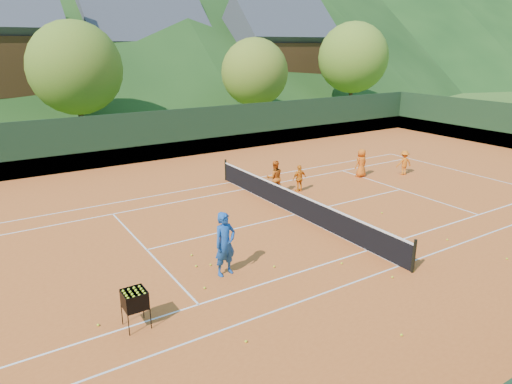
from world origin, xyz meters
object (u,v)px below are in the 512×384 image
chalet_mid (146,62)px  chalet_right (278,58)px  student_c (361,163)px  tennis_net (296,203)px  student_b (299,178)px  coach (225,244)px  student_d (404,163)px  student_a (275,178)px  ball_hopper (135,300)px

chalet_mid → chalet_right: 14.56m
student_c → tennis_net: student_c is taller
chalet_right → student_b: bearing=-123.1°
coach → tennis_net: (4.93, 2.97, -0.51)m
student_d → chalet_mid: (-2.64, 32.23, 4.31)m
student_d → tennis_net: 8.82m
coach → student_a: (5.73, 5.66, -0.19)m
student_b → chalet_mid: chalet_mid is taller
student_b → tennis_net: bearing=50.6°
coach → student_d: (13.57, 4.74, -0.34)m
student_b → tennis_net: size_ratio=0.11×
student_a → chalet_right: 33.68m
student_c → student_b: bearing=0.0°
tennis_net → ball_hopper: bearing=-152.7°
student_a → student_c: bearing=-164.0°
coach → student_c: 12.67m
student_c → ball_hopper: 16.08m
student_c → ball_hopper: size_ratio=1.51×
student_c → student_d: student_c is taller
coach → chalet_mid: (10.93, 36.97, 3.96)m
coach → student_b: coach is taller
student_b → ball_hopper: student_b is taller
student_b → chalet_mid: (3.95, 31.58, 4.32)m
student_c → chalet_right: (13.61, 27.30, 4.48)m
student_b → ball_hopper: size_ratio=1.30×
student_c → chalet_right: size_ratio=0.13×
student_d → tennis_net: bearing=27.4°
ball_hopper → chalet_right: (28.14, 34.20, 4.49)m
student_b → student_c: (4.34, 0.28, 0.10)m
student_c → student_d: (2.25, -0.94, -0.09)m
student_b → chalet_mid: 32.12m
student_d → student_c: bearing=-6.7°
tennis_net → ball_hopper: size_ratio=12.07×
student_b → chalet_mid: bearing=-96.3°
student_c → chalet_mid: bearing=-93.0°
tennis_net → chalet_right: (20.00, 30.00, 4.74)m
student_c → chalet_mid: size_ratio=0.12×
chalet_mid → student_b: bearing=-97.1°
student_a → tennis_net: size_ratio=0.13×
student_b → chalet_right: 33.22m
student_a → student_b: student_a is taller
student_d → chalet_mid: size_ratio=0.11×
tennis_net → ball_hopper: (-8.14, -4.20, 0.25)m
chalet_mid → chalet_right: (14.00, -4.00, 0.27)m
student_d → coach: bearing=35.1°
tennis_net → coach: bearing=-148.9°
student_a → student_d: size_ratio=1.22×
student_d → chalet_right: bearing=-96.1°
student_a → student_b: bearing=-176.3°
student_c → chalet_right: 30.83m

